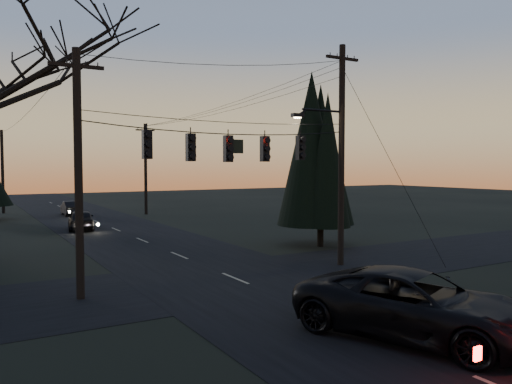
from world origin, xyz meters
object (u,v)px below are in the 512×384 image
utility_pole_right (340,265)px  sedan_oncoming_a (81,220)px  suv_near (415,305)px  evergreen_right (321,160)px  sedan_oncoming_b (71,208)px  utility_pole_far_l (4,213)px  utility_pole_left (81,299)px  utility_pole_far_r (146,214)px

utility_pole_right → sedan_oncoming_a: bearing=111.9°
utility_pole_right → suv_near: size_ratio=1.58×
utility_pole_right → evergreen_right: bearing=62.0°
sedan_oncoming_a → sedan_oncoming_b: sedan_oncoming_a is taller
utility_pole_right → utility_pole_far_l: bearing=107.7°
evergreen_right → sedan_oncoming_b: size_ratio=2.16×
utility_pole_left → sedan_oncoming_b: utility_pole_left is taller
sedan_oncoming_b → utility_pole_far_l: bearing=-45.1°
utility_pole_left → evergreen_right: 15.56m
utility_pole_far_r → evergreen_right: bearing=-83.9°
utility_pole_far_l → sedan_oncoming_a: 17.34m
utility_pole_far_r → utility_pole_far_l: bearing=145.2°
suv_near → utility_pole_right: bearing=39.6°
utility_pole_far_l → sedan_oncoming_a: utility_pole_far_l is taller
utility_pole_far_l → evergreen_right: (14.00, -31.30, 4.89)m
utility_pole_right → utility_pole_left: utility_pole_right is taller
utility_pole_far_r → evergreen_right: 23.94m
utility_pole_far_l → utility_pole_left: bearing=-90.0°
utility_pole_left → utility_pole_far_l: 36.00m
utility_pole_left → evergreen_right: evergreen_right is taller
evergreen_right → sedan_oncoming_a: size_ratio=2.03×
utility_pole_left → suv_near: size_ratio=1.34×
evergreen_right → suv_near: bearing=-118.5°
utility_pole_left → evergreen_right: size_ratio=0.99×
sedan_oncoming_a → evergreen_right: bearing=134.4°
evergreen_right → utility_pole_left: bearing=-161.4°
utility_pole_right → evergreen_right: 7.23m
utility_pole_far_r → suv_near: utility_pole_far_r is taller
sedan_oncoming_b → utility_pole_far_r: bearing=160.2°
utility_pole_left → utility_pole_far_r: 30.27m
evergreen_right → suv_near: size_ratio=1.36×
utility_pole_left → utility_pole_far_r: same height
utility_pole_left → sedan_oncoming_b: 30.92m
utility_pole_far_r → suv_near: size_ratio=1.34×
utility_pole_left → utility_pole_far_l: (0.00, 36.00, 0.00)m
utility_pole_right → utility_pole_far_r: 28.00m
suv_near → evergreen_right: bearing=39.8°
utility_pole_far_r → sedan_oncoming_b: 6.80m
sedan_oncoming_a → sedan_oncoming_b: size_ratio=1.07×
utility_pole_left → suv_near: bearing=-51.5°
utility_pole_left → sedan_oncoming_b: (5.20, 30.47, 0.65)m
utility_pole_far_r → utility_pole_far_l: utility_pole_far_r is taller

